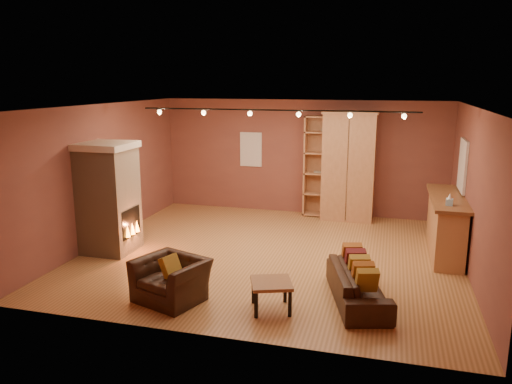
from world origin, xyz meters
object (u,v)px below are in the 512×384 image
(bar_counter, at_px, (446,225))
(loveseat, at_px, (358,278))
(bookcase, at_px, (325,166))
(coffee_table, at_px, (271,286))
(armchair, at_px, (171,273))
(armoire, at_px, (349,166))
(fireplace, at_px, (109,198))

(bar_counter, distance_m, loveseat, 3.00)
(bookcase, relative_size, coffee_table, 3.33)
(armchair, bearing_deg, armoire, 87.06)
(coffee_table, bearing_deg, bookcase, 89.64)
(bar_counter, xyz_separation_m, coffee_table, (-2.63, -3.24, -0.20))
(bookcase, xyz_separation_m, armoire, (0.57, -0.20, 0.05))
(coffee_table, bearing_deg, fireplace, 154.86)
(armoire, relative_size, loveseat, 1.39)
(coffee_table, bearing_deg, loveseat, 27.51)
(loveseat, distance_m, coffee_table, 1.34)
(loveseat, bearing_deg, coffee_table, 101.97)
(fireplace, xyz_separation_m, armchair, (2.07, -1.76, -0.63))
(armchair, xyz_separation_m, coffee_table, (1.54, 0.07, -0.06))
(armchair, bearing_deg, loveseat, 33.28)
(bar_counter, bearing_deg, armchair, -141.59)
(fireplace, height_order, armchair, fireplace)
(loveseat, bearing_deg, armchair, 88.59)
(bookcase, relative_size, loveseat, 1.32)
(bookcase, height_order, bar_counter, bookcase)
(fireplace, relative_size, armchair, 1.86)
(armoire, height_order, bar_counter, armoire)
(armoire, height_order, armchair, armoire)
(bar_counter, xyz_separation_m, loveseat, (-1.45, -2.62, -0.20))
(armchair, bearing_deg, coffee_table, 21.68)
(bookcase, xyz_separation_m, bar_counter, (2.60, -2.18, -0.67))
(armoire, relative_size, armchair, 2.25)
(fireplace, distance_m, loveseat, 4.96)
(loveseat, bearing_deg, fireplace, 61.80)
(armoire, bearing_deg, armchair, -112.09)
(armchair, distance_m, coffee_table, 1.54)
(armoire, bearing_deg, loveseat, -82.86)
(fireplace, bearing_deg, bookcase, 45.63)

